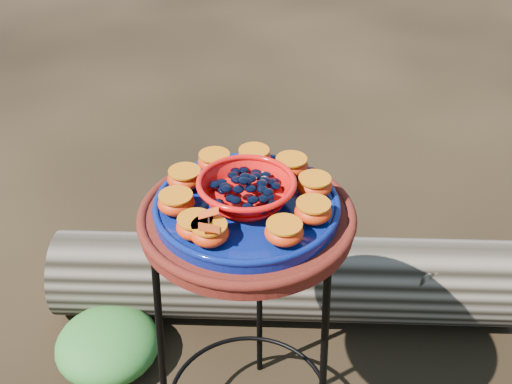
# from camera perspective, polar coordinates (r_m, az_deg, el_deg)

# --- Properties ---
(plant_stand) EXTENTS (0.44, 0.44, 0.70)m
(plant_stand) POSITION_cam_1_polar(r_m,az_deg,el_deg) (1.55, -0.70, -13.32)
(plant_stand) COLOR black
(plant_stand) RESTS_ON ground
(terracotta_saucer) EXTENTS (0.43, 0.43, 0.03)m
(terracotta_saucer) POSITION_cam_1_polar(r_m,az_deg,el_deg) (1.30, -0.82, -2.45)
(terracotta_saucer) COLOR #3F0C06
(terracotta_saucer) RESTS_ON plant_stand
(cobalt_plate) EXTENTS (0.37, 0.37, 0.02)m
(cobalt_plate) POSITION_cam_1_polar(r_m,az_deg,el_deg) (1.28, -0.83, -1.39)
(cobalt_plate) COLOR #070A38
(cobalt_plate) RESTS_ON terracotta_saucer
(red_bowl) EXTENTS (0.18, 0.18, 0.05)m
(red_bowl) POSITION_cam_1_polar(r_m,az_deg,el_deg) (1.26, -0.84, 0.01)
(red_bowl) COLOR red
(red_bowl) RESTS_ON cobalt_plate
(glass_gems) EXTENTS (0.14, 0.14, 0.02)m
(glass_gems) POSITION_cam_1_polar(r_m,az_deg,el_deg) (1.24, -0.86, 1.45)
(glass_gems) COLOR black
(glass_gems) RESTS_ON red_bowl
(orange_half_0) EXTENTS (0.07, 0.07, 0.04)m
(orange_half_0) POSITION_cam_1_polar(r_m,az_deg,el_deg) (1.17, -4.16, -3.66)
(orange_half_0) COLOR #AA2B00
(orange_half_0) RESTS_ON cobalt_plate
(orange_half_1) EXTENTS (0.07, 0.07, 0.04)m
(orange_half_1) POSITION_cam_1_polar(r_m,az_deg,el_deg) (1.17, 2.51, -3.60)
(orange_half_1) COLOR #AA2B00
(orange_half_1) RESTS_ON cobalt_plate
(orange_half_2) EXTENTS (0.07, 0.07, 0.04)m
(orange_half_2) POSITION_cam_1_polar(r_m,az_deg,el_deg) (1.22, 5.09, -1.73)
(orange_half_2) COLOR #AA2B00
(orange_half_2) RESTS_ON cobalt_plate
(orange_half_3) EXTENTS (0.07, 0.07, 0.04)m
(orange_half_3) POSITION_cam_1_polar(r_m,az_deg,el_deg) (1.29, 5.21, 0.53)
(orange_half_3) COLOR #AA2B00
(orange_half_3) RESTS_ON cobalt_plate
(orange_half_4) EXTENTS (0.07, 0.07, 0.04)m
(orange_half_4) POSITION_cam_1_polar(r_m,az_deg,el_deg) (1.35, 3.15, 2.31)
(orange_half_4) COLOR #AA2B00
(orange_half_4) RESTS_ON cobalt_plate
(orange_half_5) EXTENTS (0.07, 0.07, 0.04)m
(orange_half_5) POSITION_cam_1_polar(r_m,az_deg,el_deg) (1.38, -0.18, 3.09)
(orange_half_5) COLOR #AA2B00
(orange_half_5) RESTS_ON cobalt_plate
(orange_half_6) EXTENTS (0.07, 0.07, 0.04)m
(orange_half_6) POSITION_cam_1_polar(r_m,az_deg,el_deg) (1.36, -3.70, 2.69)
(orange_half_6) COLOR #AA2B00
(orange_half_6) RESTS_ON cobalt_plate
(orange_half_7) EXTENTS (0.07, 0.07, 0.04)m
(orange_half_7) POSITION_cam_1_polar(r_m,az_deg,el_deg) (1.32, -6.34, 1.20)
(orange_half_7) COLOR #AA2B00
(orange_half_7) RESTS_ON cobalt_plate
(orange_half_8) EXTENTS (0.07, 0.07, 0.04)m
(orange_half_8) POSITION_cam_1_polar(r_m,az_deg,el_deg) (1.25, -7.10, -0.98)
(orange_half_8) COLOR #AA2B00
(orange_half_8) RESTS_ON cobalt_plate
(orange_half_9) EXTENTS (0.07, 0.07, 0.04)m
(orange_half_9) POSITION_cam_1_polar(r_m,az_deg,el_deg) (1.18, -5.39, -3.09)
(orange_half_9) COLOR #AA2B00
(orange_half_9) RESTS_ON cobalt_plate
(butterfly) EXTENTS (0.09, 0.07, 0.01)m
(butterfly) POSITION_cam_1_polar(r_m,az_deg,el_deg) (1.15, -4.21, -2.61)
(butterfly) COLOR red
(butterfly) RESTS_ON orange_half_0
(driftwood_log) EXTENTS (1.46, 0.51, 0.27)m
(driftwood_log) POSITION_cam_1_polar(r_m,az_deg,el_deg) (2.03, 2.54, -7.61)
(driftwood_log) COLOR black
(driftwood_log) RESTS_ON ground
(foliage_left) EXTENTS (0.30, 0.30, 0.15)m
(foliage_left) POSITION_cam_1_polar(r_m,az_deg,el_deg) (1.97, -13.07, -12.96)
(foliage_left) COLOR #286E20
(foliage_left) RESTS_ON ground
(foliage_back) EXTENTS (0.28, 0.28, 0.14)m
(foliage_back) POSITION_cam_1_polar(r_m,az_deg,el_deg) (2.20, -5.28, -5.98)
(foliage_back) COLOR #286E20
(foliage_back) RESTS_ON ground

